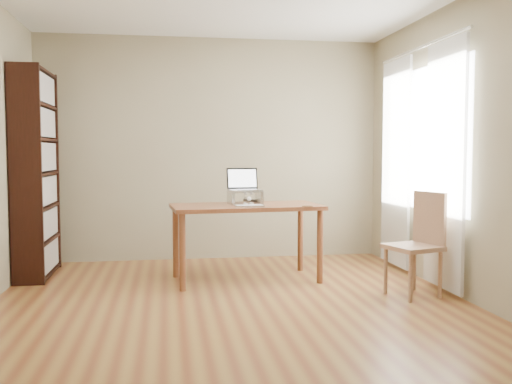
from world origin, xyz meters
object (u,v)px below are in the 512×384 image
laptop (244,185)px  chair (421,240)px  keyboard (249,206)px  cat (245,198)px  desk (246,214)px  bookshelf (36,174)px

laptop → chair: (1.43, -0.99, -0.45)m
keyboard → cat: bearing=85.4°
keyboard → chair: bearing=-27.7°
chair → desk: bearing=131.8°
keyboard → chair: 1.59m
bookshelf → laptop: bearing=-10.4°
bookshelf → desk: size_ratio=1.40×
desk → cat: bearing=81.5°
bookshelf → keyboard: bearing=-19.5°
keyboard → desk: bearing=86.7°
desk → cat: cat is taller
laptop → keyboard: 0.40m
laptop → keyboard: bearing=-94.7°
desk → chair: bearing=-35.9°
laptop → keyboard: size_ratio=1.21×
bookshelf → desk: 2.18m
laptop → chair: size_ratio=0.37×
bookshelf → chair: size_ratio=2.29×
cat → chair: size_ratio=0.52×
desk → keyboard: size_ratio=5.44×
laptop → cat: laptop is taller
cat → chair: (1.42, -0.97, -0.32)m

